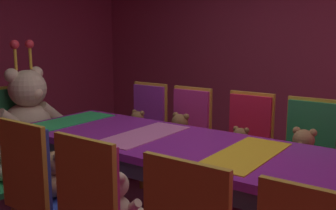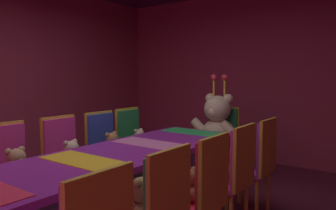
% 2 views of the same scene
% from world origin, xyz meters
% --- Properties ---
extents(wall_right, '(0.12, 6.40, 2.80)m').
position_xyz_m(wall_right, '(2.60, 0.00, 1.40)').
color(wall_right, '#99334C').
rests_on(wall_right, ground_plane).
extents(banquet_table, '(0.90, 2.89, 0.75)m').
position_xyz_m(banquet_table, '(0.00, 0.00, 0.66)').
color(banquet_table, purple).
rests_on(banquet_table, ground_plane).
extents(chair_left_2, '(0.42, 0.41, 0.98)m').
position_xyz_m(chair_left_2, '(-0.86, 0.03, 0.60)').
color(chair_left_2, '#CC338C').
rests_on(chair_left_2, ground_plane).
extents(teddy_left_2, '(0.24, 0.31, 0.30)m').
position_xyz_m(teddy_left_2, '(-0.72, 0.03, 0.59)').
color(teddy_left_2, beige).
rests_on(teddy_left_2, chair_left_2).
extents(chair_left_3, '(0.42, 0.41, 0.98)m').
position_xyz_m(chair_left_3, '(-0.84, 0.57, 0.60)').
color(chair_left_3, '#2D47B2').
rests_on(chair_left_3, ground_plane).
extents(teddy_left_3, '(0.25, 0.32, 0.30)m').
position_xyz_m(teddy_left_3, '(-0.69, 0.57, 0.59)').
color(teddy_left_3, '#9E7247').
rests_on(teddy_left_3, chair_left_3).
extents(teddy_left_4, '(0.22, 0.29, 0.27)m').
position_xyz_m(teddy_left_4, '(-0.73, 1.09, 0.58)').
color(teddy_left_4, beige).
rests_on(teddy_left_4, chair_left_4).
extents(chair_right_1, '(0.42, 0.41, 0.98)m').
position_xyz_m(chair_right_1, '(0.86, -0.55, 0.60)').
color(chair_right_1, '#268C4C').
rests_on(chair_right_1, ground_plane).
extents(teddy_right_1, '(0.27, 0.34, 0.33)m').
position_xyz_m(teddy_right_1, '(0.71, -0.55, 0.60)').
color(teddy_right_1, '#9E7247').
rests_on(teddy_right_1, chair_right_1).
extents(chair_right_2, '(0.42, 0.41, 0.98)m').
position_xyz_m(chair_right_2, '(0.87, -0.02, 0.60)').
color(chair_right_2, red).
rests_on(chair_right_2, ground_plane).
extents(teddy_right_2, '(0.21, 0.27, 0.26)m').
position_xyz_m(teddy_right_2, '(0.73, -0.02, 0.57)').
color(teddy_right_2, olive).
rests_on(teddy_right_2, chair_right_2).
extents(chair_right_3, '(0.42, 0.41, 0.98)m').
position_xyz_m(chair_right_3, '(0.85, 0.57, 0.60)').
color(chair_right_3, '#CC338C').
rests_on(chair_right_3, ground_plane).
extents(teddy_right_3, '(0.25, 0.33, 0.31)m').
position_xyz_m(teddy_right_3, '(0.70, 0.57, 0.59)').
color(teddy_right_3, olive).
rests_on(teddy_right_3, chair_right_3).
extents(chair_right_4, '(0.42, 0.41, 0.98)m').
position_xyz_m(chair_right_4, '(0.87, 1.10, 0.60)').
color(chair_right_4, purple).
rests_on(chair_right_4, ground_plane).
extents(teddy_right_4, '(0.22, 0.29, 0.27)m').
position_xyz_m(teddy_right_4, '(0.72, 1.10, 0.57)').
color(teddy_right_4, olive).
rests_on(teddy_right_4, chair_right_4).
extents(throne_chair, '(0.41, 0.42, 0.98)m').
position_xyz_m(throne_chair, '(0.00, 1.99, 0.60)').
color(throne_chair, '#268C4C').
rests_on(throne_chair, ground_plane).
extents(king_teddy_bear, '(0.75, 0.58, 0.97)m').
position_xyz_m(king_teddy_bear, '(0.00, 1.82, 0.77)').
color(king_teddy_bear, beige).
rests_on(king_teddy_bear, throne_chair).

